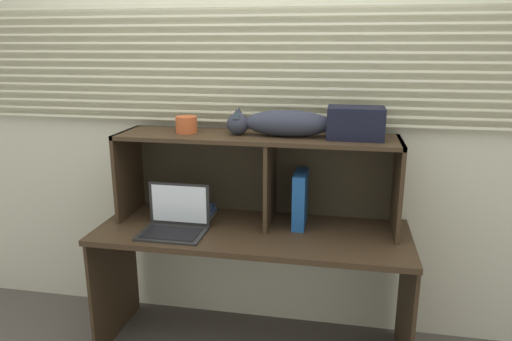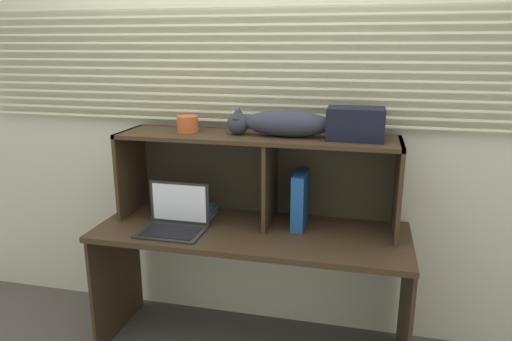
{
  "view_description": "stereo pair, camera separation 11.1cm",
  "coord_description": "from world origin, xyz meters",
  "views": [
    {
      "loc": [
        0.45,
        -2.04,
        1.65
      ],
      "look_at": [
        0.0,
        0.32,
        1.0
      ],
      "focal_mm": 32.96,
      "sensor_mm": 36.0,
      "label": 1
    },
    {
      "loc": [
        0.56,
        -2.02,
        1.65
      ],
      "look_at": [
        0.0,
        0.32,
        1.0
      ],
      "focal_mm": 32.96,
      "sensor_mm": 36.0,
      "label": 2
    }
  ],
  "objects": [
    {
      "name": "small_basket",
      "position": [
        -0.38,
        0.32,
        1.24
      ],
      "size": [
        0.11,
        0.11,
        0.09
      ],
      "primitive_type": "cylinder",
      "color": "#BA5229",
      "rests_on": "hutch_shelf_unit"
    },
    {
      "name": "back_panel_with_blinds",
      "position": [
        0.0,
        0.55,
        1.26
      ],
      "size": [
        4.4,
        0.08,
        2.5
      ],
      "color": "beige",
      "rests_on": "ground"
    },
    {
      "name": "hutch_shelf_unit",
      "position": [
        0.01,
        0.36,
        1.05
      ],
      "size": [
        1.48,
        0.35,
        0.48
      ],
      "color": "#362719",
      "rests_on": "desk"
    },
    {
      "name": "laptop",
      "position": [
        -0.39,
        0.11,
        0.76
      ],
      "size": [
        0.33,
        0.24,
        0.24
      ],
      "color": "black",
      "rests_on": "desk"
    },
    {
      "name": "cat",
      "position": [
        0.14,
        0.32,
        1.26
      ],
      "size": [
        0.74,
        0.15,
        0.14
      ],
      "color": "#2C2F3D",
      "rests_on": "hutch_shelf_unit"
    },
    {
      "name": "book_stack",
      "position": [
        -0.34,
        0.33,
        0.74
      ],
      "size": [
        0.18,
        0.2,
        0.05
      ],
      "color": "tan",
      "rests_on": "desk"
    },
    {
      "name": "binder_upright",
      "position": [
        0.24,
        0.32,
        0.86
      ],
      "size": [
        0.06,
        0.23,
        0.29
      ],
      "primitive_type": "cube",
      "color": "#1B4C92",
      "rests_on": "desk"
    },
    {
      "name": "desk",
      "position": [
        0.0,
        0.21,
        0.59
      ],
      "size": [
        1.63,
        0.6,
        0.71
      ],
      "color": "#362719",
      "rests_on": "ground"
    },
    {
      "name": "storage_box",
      "position": [
        0.5,
        0.32,
        1.27
      ],
      "size": [
        0.28,
        0.18,
        0.16
      ],
      "primitive_type": "cube",
      "color": "black",
      "rests_on": "hutch_shelf_unit"
    }
  ]
}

